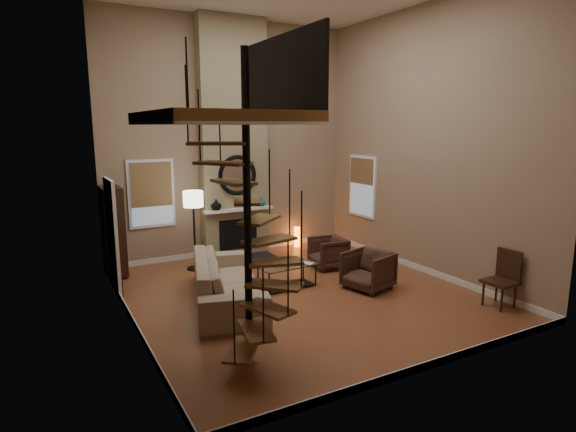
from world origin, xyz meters
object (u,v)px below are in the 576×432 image
sofa (227,280)px  armchair_far (370,270)px  coffee_table (287,273)px  floor_lamp (193,205)px  hutch (113,231)px  accent_lamp (297,237)px  armchair_near (331,252)px  side_chair (504,277)px

sofa → armchair_far: (2.71, -0.62, -0.04)m
sofa → coffee_table: size_ratio=2.43×
armchair_far → floor_lamp: bearing=-152.8°
hutch → accent_lamp: 4.57m
armchair_near → coffee_table: size_ratio=0.62×
armchair_far → accent_lamp: bearing=158.7°
accent_lamp → armchair_near: bearing=-97.7°
hutch → side_chair: hutch is taller
coffee_table → accent_lamp: 3.15m
coffee_table → side_chair: (2.82, -2.62, 0.24)m
hutch → coffee_table: hutch is taller
floor_lamp → accent_lamp: 3.21m
armchair_near → armchair_far: bearing=4.5°
hutch → coffee_table: (2.79, -2.39, -0.67)m
accent_lamp → hutch: bearing=-176.9°
armchair_near → accent_lamp: (0.27, 1.97, -0.10)m
armchair_near → side_chair: size_ratio=0.72×
hutch → accent_lamp: size_ratio=3.51×
sofa → side_chair: 4.81m
hutch → sofa: hutch is taller
armchair_near → accent_lamp: armchair_near is taller
sofa → side_chair: size_ratio=2.81×
sofa → accent_lamp: bearing=-30.9°
hutch → armchair_far: size_ratio=2.23×
sofa → armchair_near: bearing=-57.0°
armchair_near → armchair_far: 1.44m
side_chair → armchair_far: bearing=127.5°
sofa → armchair_near: sofa is taller
hutch → coffee_table: size_ratio=1.57×
armchair_far → accent_lamp: size_ratio=1.57×
armchair_near → armchair_far: armchair_far is taller
accent_lamp → side_chair: 5.38m
floor_lamp → side_chair: bearing=-49.0°
accent_lamp → side_chair: bearing=-78.2°
sofa → armchair_near: (2.76, 0.82, -0.04)m
hutch → side_chair: bearing=-41.8°
armchair_near → floor_lamp: bearing=-110.0°
hutch → coffee_table: bearing=-40.6°
sofa → side_chair: side_chair is taller
sofa → side_chair: bearing=-104.4°
accent_lamp → side_chair: (1.09, -5.26, 0.28)m
side_chair → accent_lamp: bearing=101.8°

